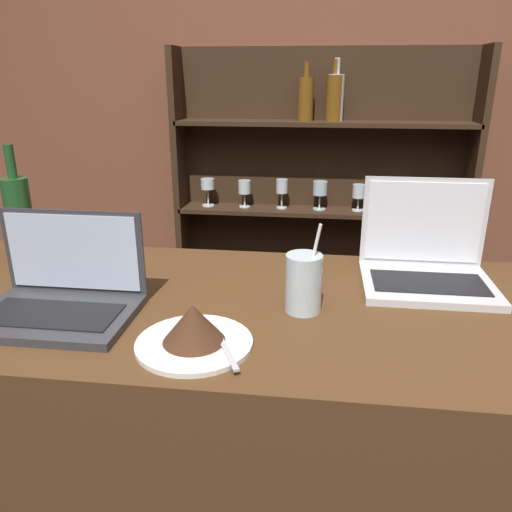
% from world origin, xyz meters
% --- Properties ---
extents(bar_counter, '(2.01, 0.69, 1.05)m').
position_xyz_m(bar_counter, '(0.00, 0.34, 0.53)').
color(bar_counter, '#4C3019').
rests_on(bar_counter, ground_plane).
extents(back_wall, '(7.00, 0.06, 2.70)m').
position_xyz_m(back_wall, '(0.00, 1.81, 1.35)').
color(back_wall, brown).
rests_on(back_wall, ground_plane).
extents(back_shelf, '(1.40, 0.18, 1.66)m').
position_xyz_m(back_shelf, '(-0.02, 1.74, 0.88)').
color(back_shelf, '#332114').
rests_on(back_shelf, ground_plane).
extents(laptop_near, '(0.33, 0.23, 0.21)m').
position_xyz_m(laptop_near, '(-0.56, 0.24, 1.10)').
color(laptop_near, '#333338').
rests_on(laptop_near, bar_counter).
extents(laptop_far, '(0.31, 0.24, 0.25)m').
position_xyz_m(laptop_far, '(0.24, 0.52, 1.11)').
color(laptop_far, silver).
rests_on(laptop_far, bar_counter).
extents(cake_plate, '(0.22, 0.22, 0.09)m').
position_xyz_m(cake_plate, '(-0.25, 0.14, 1.09)').
color(cake_plate, white).
rests_on(cake_plate, bar_counter).
extents(water_glass, '(0.08, 0.08, 0.20)m').
position_xyz_m(water_glass, '(-0.05, 0.32, 1.12)').
color(water_glass, silver).
rests_on(water_glass, bar_counter).
extents(wine_bottle_green, '(0.07, 0.07, 0.32)m').
position_xyz_m(wine_bottle_green, '(-0.83, 0.55, 1.17)').
color(wine_bottle_green, '#1E4C23').
rests_on(wine_bottle_green, bar_counter).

